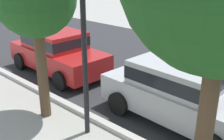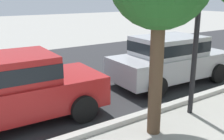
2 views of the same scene
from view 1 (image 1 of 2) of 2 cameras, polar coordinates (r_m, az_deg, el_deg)
The scene contains 3 objects.
parked_car_red at distance 10.42m, azimuth -11.23°, elevation 3.91°, with size 4.17×2.07×1.56m.
parked_car_silver at distance 7.21m, azimuth 13.59°, elevation -4.16°, with size 4.17×2.07×1.56m.
lamp_post at distance 5.95m, azimuth -5.83°, elevation 8.46°, with size 0.32×0.32×3.90m.
Camera 1 is at (2.39, -1.41, 3.84)m, focal length 44.61 mm.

